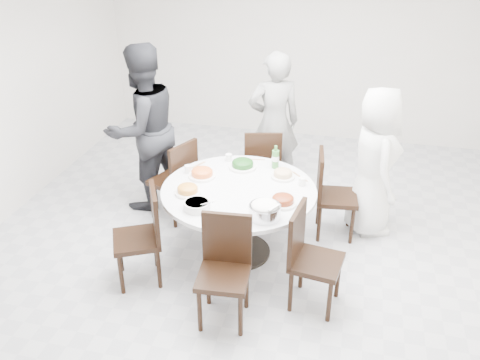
% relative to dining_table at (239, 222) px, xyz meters
% --- Properties ---
extents(floor, '(6.00, 6.00, 0.01)m').
position_rel_dining_table_xyz_m(floor, '(0.27, 0.27, -0.38)').
color(floor, '#B9BABE').
rests_on(floor, ground).
extents(wall_back, '(6.00, 0.01, 2.80)m').
position_rel_dining_table_xyz_m(wall_back, '(0.27, 3.27, 1.02)').
color(wall_back, silver).
rests_on(wall_back, ground).
extents(dining_table, '(1.50, 1.50, 0.75)m').
position_rel_dining_table_xyz_m(dining_table, '(0.00, 0.00, 0.00)').
color(dining_table, white).
rests_on(dining_table, floor).
extents(chair_ne, '(0.47, 0.47, 0.95)m').
position_rel_dining_table_xyz_m(chair_ne, '(0.92, 0.58, 0.10)').
color(chair_ne, black).
rests_on(chair_ne, floor).
extents(chair_n, '(0.51, 0.51, 0.95)m').
position_rel_dining_table_xyz_m(chair_n, '(0.01, 1.12, 0.10)').
color(chair_n, black).
rests_on(chair_n, floor).
extents(chair_nw, '(0.55, 0.55, 0.95)m').
position_rel_dining_table_xyz_m(chair_nw, '(-0.89, 0.52, 0.10)').
color(chair_nw, black).
rests_on(chair_nw, floor).
extents(chair_sw, '(0.56, 0.56, 0.95)m').
position_rel_dining_table_xyz_m(chair_sw, '(-0.82, -0.62, 0.10)').
color(chair_sw, black).
rests_on(chair_sw, floor).
extents(chair_s, '(0.45, 0.45, 0.95)m').
position_rel_dining_table_xyz_m(chair_s, '(0.10, -0.96, 0.10)').
color(chair_s, black).
rests_on(chair_s, floor).
extents(chair_se, '(0.48, 0.48, 0.95)m').
position_rel_dining_table_xyz_m(chair_se, '(0.83, -0.59, 0.10)').
color(chair_se, black).
rests_on(chair_se, floor).
extents(diner_right, '(0.72, 0.90, 1.61)m').
position_rel_dining_table_xyz_m(diner_right, '(1.27, 0.78, 0.43)').
color(diner_right, white).
rests_on(diner_right, floor).
extents(diner_middle, '(0.74, 0.62, 1.73)m').
position_rel_dining_table_xyz_m(diner_middle, '(0.08, 1.46, 0.49)').
color(diner_middle, black).
rests_on(diner_middle, floor).
extents(diner_left, '(1.11, 1.17, 1.91)m').
position_rel_dining_table_xyz_m(diner_left, '(-1.28, 0.75, 0.58)').
color(diner_left, black).
rests_on(diner_left, floor).
extents(dish_greens, '(0.29, 0.29, 0.07)m').
position_rel_dining_table_xyz_m(dish_greens, '(-0.07, 0.44, 0.41)').
color(dish_greens, white).
rests_on(dish_greens, dining_table).
extents(dish_pale, '(0.24, 0.24, 0.06)m').
position_rel_dining_table_xyz_m(dish_pale, '(0.38, 0.33, 0.41)').
color(dish_pale, white).
rests_on(dish_pale, dining_table).
extents(dish_orange, '(0.28, 0.28, 0.07)m').
position_rel_dining_table_xyz_m(dish_orange, '(-0.42, 0.16, 0.41)').
color(dish_orange, white).
rests_on(dish_orange, dining_table).
extents(dish_redbrown, '(0.25, 0.25, 0.06)m').
position_rel_dining_table_xyz_m(dish_redbrown, '(0.46, -0.19, 0.41)').
color(dish_redbrown, white).
rests_on(dish_redbrown, dining_table).
extents(dish_tofu, '(0.25, 0.25, 0.06)m').
position_rel_dining_table_xyz_m(dish_tofu, '(-0.45, -0.20, 0.41)').
color(dish_tofu, white).
rests_on(dish_tofu, dining_table).
extents(rice_bowl, '(0.28, 0.28, 0.12)m').
position_rel_dining_table_xyz_m(rice_bowl, '(0.34, -0.45, 0.43)').
color(rice_bowl, silver).
rests_on(rice_bowl, dining_table).
extents(soup_bowl, '(0.24, 0.24, 0.07)m').
position_rel_dining_table_xyz_m(soup_bowl, '(-0.28, -0.45, 0.41)').
color(soup_bowl, white).
rests_on(soup_bowl, dining_table).
extents(beverage_bottle, '(0.07, 0.07, 0.25)m').
position_rel_dining_table_xyz_m(beverage_bottle, '(0.26, 0.53, 0.50)').
color(beverage_bottle, '#367830').
rests_on(beverage_bottle, dining_table).
extents(tea_cups, '(0.07, 0.07, 0.08)m').
position_rel_dining_table_xyz_m(tea_cups, '(0.00, 0.59, 0.42)').
color(tea_cups, white).
rests_on(tea_cups, dining_table).
extents(chopsticks, '(0.24, 0.04, 0.01)m').
position_rel_dining_table_xyz_m(chopsticks, '(0.02, 0.70, 0.38)').
color(chopsticks, tan).
rests_on(chopsticks, dining_table).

